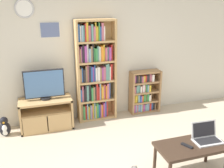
# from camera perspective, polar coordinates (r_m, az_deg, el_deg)

# --- Properties ---
(wall_back) EXTENTS (7.01, 0.09, 2.60)m
(wall_back) POSITION_cam_1_polar(r_m,az_deg,el_deg) (5.02, -4.38, 6.94)
(wall_back) COLOR beige
(wall_back) RESTS_ON ground_plane
(tv_stand) EXTENTS (0.93, 0.45, 0.56)m
(tv_stand) POSITION_cam_1_polar(r_m,az_deg,el_deg) (4.94, -14.10, -6.32)
(tv_stand) COLOR tan
(tv_stand) RESTS_ON ground_plane
(television) EXTENTS (0.70, 0.18, 0.55)m
(television) POSITION_cam_1_polar(r_m,az_deg,el_deg) (4.76, -14.52, -0.13)
(television) COLOR black
(television) RESTS_ON tv_stand
(bookshelf_tall) EXTENTS (0.74, 0.26, 1.93)m
(bookshelf_tall) POSITION_cam_1_polar(r_m,az_deg,el_deg) (4.96, -3.79, 2.46)
(bookshelf_tall) COLOR tan
(bookshelf_tall) RESTS_ON ground_plane
(bookshelf_short) EXTENTS (0.62, 0.25, 0.88)m
(bookshelf_short) POSITION_cam_1_polar(r_m,az_deg,el_deg) (5.46, 6.84, -1.82)
(bookshelf_short) COLOR #9E754C
(bookshelf_short) RESTS_ON ground_plane
(coffee_table) EXTENTS (0.93, 0.47, 0.48)m
(coffee_table) POSITION_cam_1_polar(r_m,az_deg,el_deg) (3.70, 16.87, -13.34)
(coffee_table) COLOR #332319
(coffee_table) RESTS_ON ground_plane
(laptop) EXTENTS (0.39, 0.28, 0.24)m
(laptop) POSITION_cam_1_polar(r_m,az_deg,el_deg) (3.80, 19.81, -10.64)
(laptop) COLOR #B7BABC
(laptop) RESTS_ON coffee_table
(remote_near_laptop) EXTENTS (0.11, 0.16, 0.02)m
(remote_near_laptop) POSITION_cam_1_polar(r_m,az_deg,el_deg) (3.61, 15.99, -12.77)
(remote_near_laptop) COLOR black
(remote_near_laptop) RESTS_ON coffee_table
(penguin_figurine) EXTENTS (0.19, 0.17, 0.35)m
(penguin_figurine) POSITION_cam_1_polar(r_m,az_deg,el_deg) (4.96, -22.31, -8.73)
(penguin_figurine) COLOR black
(penguin_figurine) RESTS_ON ground_plane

